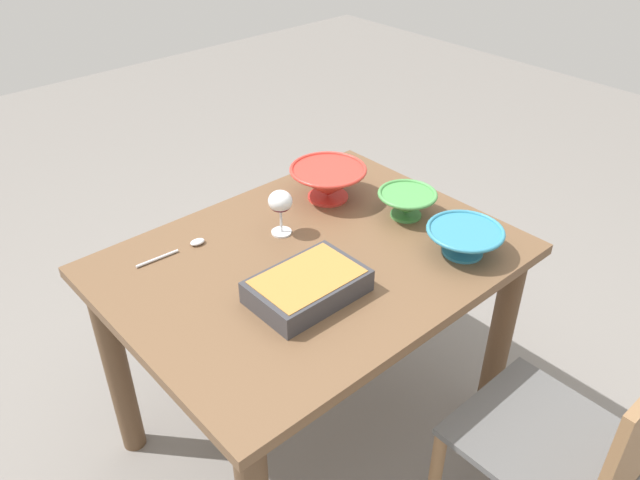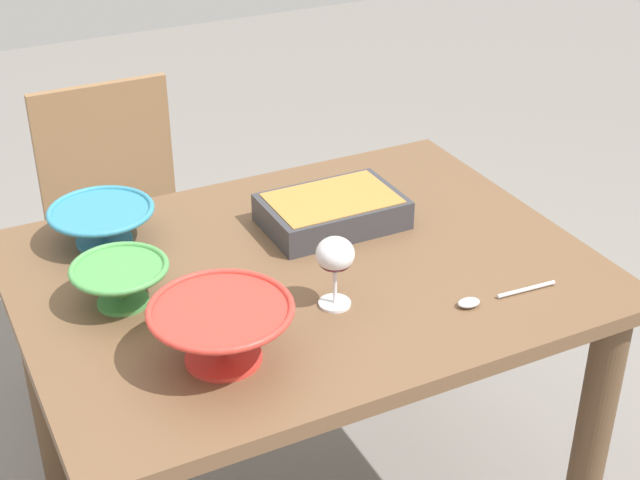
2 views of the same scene
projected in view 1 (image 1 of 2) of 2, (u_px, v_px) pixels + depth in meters
The scene contains 9 objects.
ground_plane at pixel (314, 428), 2.18m from camera, with size 8.00×8.00×0.00m, color gray.
dining_table at pixel (312, 294), 1.86m from camera, with size 1.12×0.85×0.73m.
chair at pixel (575, 454), 1.53m from camera, with size 0.39×0.42×0.84m.
wine_glass at pixel (280, 204), 1.82m from camera, with size 0.07×0.07×0.14m.
casserole_dish at pixel (308, 285), 1.61m from camera, with size 0.29×0.19×0.06m.
mixing_bowl at pixel (407, 203), 1.93m from camera, with size 0.18×0.18×0.08m.
small_bowl at pixel (328, 181), 2.02m from camera, with size 0.25×0.25×0.11m.
serving_bowl at pixel (464, 239), 1.77m from camera, with size 0.22×0.22×0.08m.
serving_spoon at pixel (185, 247), 1.80m from camera, with size 0.21×0.03×0.01m.
Camera 1 is at (0.95, 1.10, 1.76)m, focal length 35.28 mm.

